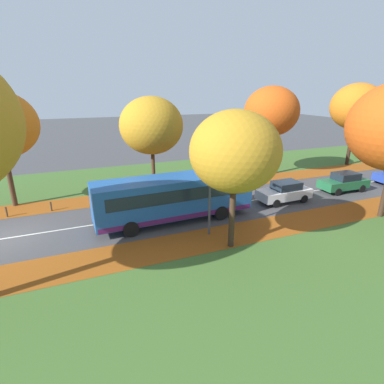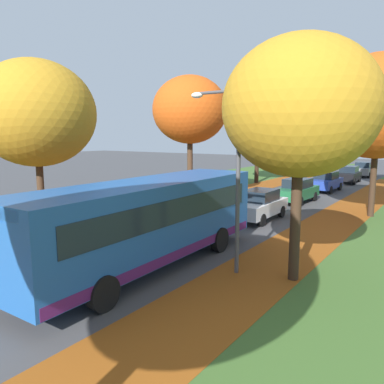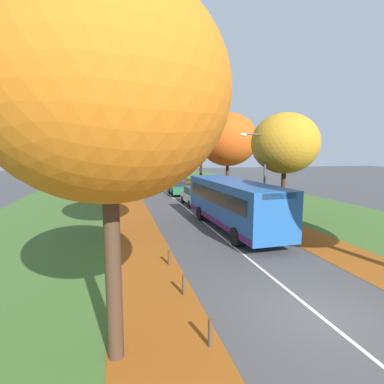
% 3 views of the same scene
% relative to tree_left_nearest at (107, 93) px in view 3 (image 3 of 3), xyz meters
% --- Properties ---
extents(ground_plane, '(160.00, 160.00, 0.00)m').
position_rel_tree_left_nearest_xyz_m(ground_plane, '(5.78, 0.31, -5.97)').
color(ground_plane, '#424244').
extents(grass_verge_left, '(12.00, 90.00, 0.01)m').
position_rel_tree_left_nearest_xyz_m(grass_verge_left, '(-3.42, 20.31, -5.97)').
color(grass_verge_left, '#3D6028').
rests_on(grass_verge_left, ground).
extents(leaf_litter_left, '(2.80, 60.00, 0.00)m').
position_rel_tree_left_nearest_xyz_m(leaf_litter_left, '(1.18, 14.31, -5.96)').
color(leaf_litter_left, '#8C4714').
rests_on(leaf_litter_left, grass_verge_left).
extents(grass_verge_right, '(12.00, 90.00, 0.01)m').
position_rel_tree_left_nearest_xyz_m(grass_verge_right, '(14.98, 20.31, -5.97)').
color(grass_verge_right, '#3D6028').
rests_on(grass_verge_right, ground).
extents(leaf_litter_right, '(2.80, 60.00, 0.00)m').
position_rel_tree_left_nearest_xyz_m(leaf_litter_right, '(10.38, 14.31, -5.96)').
color(leaf_litter_right, '#8C4714').
rests_on(leaf_litter_right, grass_verge_right).
extents(road_centre_line, '(0.12, 80.00, 0.01)m').
position_rel_tree_left_nearest_xyz_m(road_centre_line, '(5.78, 20.31, -5.97)').
color(road_centre_line, silver).
rests_on(road_centre_line, ground).
extents(tree_left_nearest, '(5.18, 5.18, 8.32)m').
position_rel_tree_left_nearest_xyz_m(tree_left_nearest, '(0.00, 0.00, 0.00)').
color(tree_left_nearest, '#422D1E').
rests_on(tree_left_nearest, ground).
extents(tree_left_near, '(5.23, 5.23, 7.84)m').
position_rel_tree_left_nearest_xyz_m(tree_left_near, '(0.07, 10.78, -0.50)').
color(tree_left_near, '#422D1E').
rests_on(tree_left_near, ground).
extents(tree_left_mid, '(5.23, 5.23, 8.66)m').
position_rel_tree_left_nearest_xyz_m(tree_left_mid, '(-0.03, 22.63, 0.31)').
color(tree_left_mid, '#422D1E').
rests_on(tree_left_mid, ground).
extents(tree_left_far, '(5.49, 5.49, 8.99)m').
position_rel_tree_left_nearest_xyz_m(tree_left_far, '(-0.22, 33.93, 0.52)').
color(tree_left_far, black).
rests_on(tree_left_far, ground).
extents(tree_right_near, '(4.65, 4.65, 7.44)m').
position_rel_tree_left_nearest_xyz_m(tree_right_near, '(11.53, 12.10, -0.64)').
color(tree_right_near, '#382619').
rests_on(tree_right_near, ground).
extents(tree_right_mid, '(6.27, 6.27, 8.90)m').
position_rel_tree_left_nearest_xyz_m(tree_right_mid, '(11.74, 23.73, 0.10)').
color(tree_right_mid, '#382619').
rests_on(tree_right_mid, ground).
extents(tree_right_far, '(5.63, 5.63, 9.19)m').
position_rel_tree_left_nearest_xyz_m(tree_right_far, '(11.89, 34.67, 0.67)').
color(tree_right_far, black).
rests_on(tree_right_far, ground).
extents(bollard_second, '(0.12, 0.12, 0.74)m').
position_rel_tree_left_nearest_xyz_m(bollard_second, '(2.24, -0.20, -5.60)').
color(bollard_second, '#4C3823').
rests_on(bollard_second, ground).
extents(bollard_third, '(0.12, 0.12, 0.70)m').
position_rel_tree_left_nearest_xyz_m(bollard_third, '(2.20, 2.58, -5.62)').
color(bollard_third, '#4C3823').
rests_on(bollard_third, ground).
extents(bollard_fourth, '(0.12, 0.12, 0.66)m').
position_rel_tree_left_nearest_xyz_m(bollard_fourth, '(2.18, 5.37, -5.64)').
color(bollard_fourth, '#4C3823').
rests_on(bollard_fourth, ground).
extents(streetlamp_right, '(1.89, 0.28, 6.00)m').
position_rel_tree_left_nearest_xyz_m(streetlamp_right, '(9.45, 11.57, -2.24)').
color(streetlamp_right, '#47474C').
rests_on(streetlamp_right, ground).
extents(bus, '(2.86, 10.46, 2.98)m').
position_rel_tree_left_nearest_xyz_m(bus, '(7.01, 10.32, -4.27)').
color(bus, '#1E5199').
rests_on(bus, ground).
extents(car_white_lead, '(1.80, 4.21, 1.62)m').
position_rel_tree_left_nearest_xyz_m(car_white_lead, '(6.93, 19.34, -5.16)').
color(car_white_lead, silver).
rests_on(car_white_lead, ground).
extents(car_green_following, '(1.92, 4.27, 1.62)m').
position_rel_tree_left_nearest_xyz_m(car_green_following, '(6.72, 25.72, -5.16)').
color(car_green_following, '#1E6038').
rests_on(car_green_following, ground).
extents(car_blue_third_in_line, '(1.87, 4.24, 1.62)m').
position_rel_tree_left_nearest_xyz_m(car_blue_third_in_line, '(6.83, 32.17, -5.16)').
color(car_blue_third_in_line, '#233D9E').
rests_on(car_blue_third_in_line, ground).
extents(car_black_fourth_in_line, '(1.88, 4.25, 1.62)m').
position_rel_tree_left_nearest_xyz_m(car_black_fourth_in_line, '(7.04, 39.08, -5.16)').
color(car_black_fourth_in_line, black).
rests_on(car_black_fourth_in_line, ground).
extents(car_grey_trailing, '(1.93, 4.27, 1.62)m').
position_rel_tree_left_nearest_xyz_m(car_grey_trailing, '(7.02, 45.92, -5.16)').
color(car_grey_trailing, slate).
rests_on(car_grey_trailing, ground).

